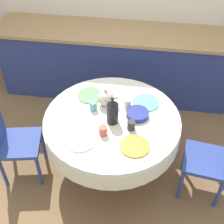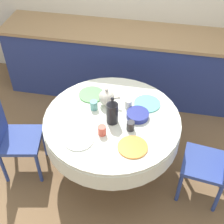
{
  "view_description": "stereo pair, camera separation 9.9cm",
  "coord_description": "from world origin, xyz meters",
  "views": [
    {
      "loc": [
        0.3,
        -2.06,
        2.73
      ],
      "look_at": [
        0.0,
        0.0,
        0.81
      ],
      "focal_mm": 50.0,
      "sensor_mm": 36.0,
      "label": 1
    },
    {
      "loc": [
        0.4,
        -2.05,
        2.73
      ],
      "look_at": [
        0.0,
        0.0,
        0.81
      ],
      "focal_mm": 50.0,
      "sensor_mm": 36.0,
      "label": 2
    }
  ],
  "objects": [
    {
      "name": "coffee_carafe",
      "position": [
        0.01,
        -0.04,
        0.85
      ],
      "size": [
        0.11,
        0.11,
        0.29
      ],
      "color": "black",
      "rests_on": "dining_table"
    },
    {
      "name": "plate_near_left",
      "position": [
        -0.23,
        -0.32,
        0.73
      ],
      "size": [
        0.26,
        0.26,
        0.01
      ],
      "primitive_type": "cylinder",
      "color": "white",
      "rests_on": "dining_table"
    },
    {
      "name": "plate_far_left",
      "position": [
        -0.27,
        0.29,
        0.73
      ],
      "size": [
        0.26,
        0.26,
        0.01
      ],
      "primitive_type": "cylinder",
      "color": "#5BA85B",
      "rests_on": "dining_table"
    },
    {
      "name": "cup_far_left",
      "position": [
        -0.19,
        0.1,
        0.77
      ],
      "size": [
        0.07,
        0.07,
        0.09
      ],
      "primitive_type": "cylinder",
      "color": "#5BA39E",
      "rests_on": "dining_table"
    },
    {
      "name": "chair_left",
      "position": [
        0.97,
        -0.14,
        0.49
      ],
      "size": [
        0.45,
        0.45,
        0.88
      ],
      "rotation": [
        0.0,
        0.0,
        1.43
      ],
      "color": "#2D428E",
      "rests_on": "ground_plane"
    },
    {
      "name": "kitchen_counter",
      "position": [
        0.0,
        1.33,
        0.46
      ],
      "size": [
        3.24,
        0.64,
        0.91
      ],
      "color": "navy",
      "rests_on": "ground_plane"
    },
    {
      "name": "cup_near_left",
      "position": [
        -0.05,
        -0.21,
        0.77
      ],
      "size": [
        0.07,
        0.07,
        0.09
      ],
      "primitive_type": "cylinder",
      "color": "#CC4C3D",
      "rests_on": "dining_table"
    },
    {
      "name": "teapot",
      "position": [
        -0.09,
        0.18,
        0.81
      ],
      "size": [
        0.21,
        0.15,
        0.2
      ],
      "color": "silver",
      "rests_on": "dining_table"
    },
    {
      "name": "chair_right",
      "position": [
        -0.96,
        -0.19,
        0.49
      ],
      "size": [
        0.47,
        0.47,
        0.88
      ],
      "rotation": [
        0.0,
        0.0,
        -1.38
      ],
      "color": "#2D428E",
      "rests_on": "ground_plane"
    },
    {
      "name": "fruit_bowl",
      "position": [
        0.23,
        0.06,
        0.75
      ],
      "size": [
        0.21,
        0.21,
        0.05
      ],
      "primitive_type": "cylinder",
      "color": "navy",
      "rests_on": "dining_table"
    },
    {
      "name": "cup_near_right",
      "position": [
        0.19,
        -0.11,
        0.77
      ],
      "size": [
        0.07,
        0.07,
        0.09
      ],
      "primitive_type": "cylinder",
      "color": "#28282D",
      "rests_on": "dining_table"
    },
    {
      "name": "dining_table",
      "position": [
        0.0,
        0.0,
        0.6
      ],
      "size": [
        1.29,
        1.29,
        0.73
      ],
      "color": "brown",
      "rests_on": "ground_plane"
    },
    {
      "name": "plate_far_right",
      "position": [
        0.3,
        0.26,
        0.73
      ],
      "size": [
        0.26,
        0.26,
        0.01
      ],
      "primitive_type": "cylinder",
      "color": "#60BCB7",
      "rests_on": "dining_table"
    },
    {
      "name": "plate_near_right",
      "position": [
        0.24,
        -0.32,
        0.73
      ],
      "size": [
        0.26,
        0.26,
        0.01
      ],
      "primitive_type": "cylinder",
      "color": "orange",
      "rests_on": "dining_table"
    },
    {
      "name": "ground_plane",
      "position": [
        0.0,
        0.0,
        0.0
      ],
      "size": [
        12.0,
        12.0,
        0.0
      ],
      "primitive_type": "plane",
      "color": "brown"
    },
    {
      "name": "cup_far_right",
      "position": [
        0.12,
        0.18,
        0.77
      ],
      "size": [
        0.07,
        0.07,
        0.09
      ],
      "primitive_type": "cylinder",
      "color": "white",
      "rests_on": "dining_table"
    }
  ]
}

